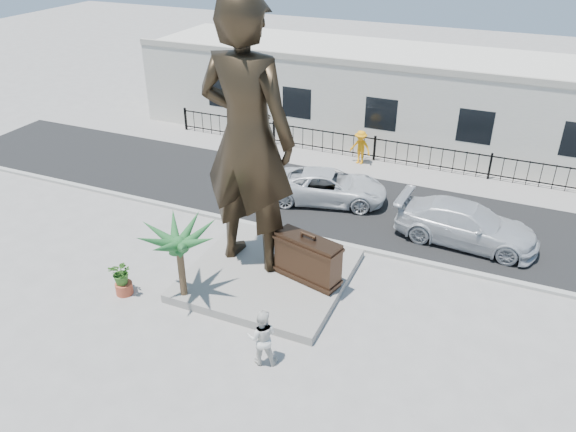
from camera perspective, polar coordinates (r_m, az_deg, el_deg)
name	(u,v)px	position (r m, az deg, el deg)	size (l,w,h in m)	color
ground	(263,307)	(18.12, -2.55, -9.21)	(100.00, 100.00, 0.00)	#9E9991
street	(343,201)	(24.42, 5.62, 1.55)	(40.00, 7.00, 0.01)	black
curb	(314,238)	(21.49, 2.66, -2.26)	(40.00, 0.25, 0.12)	#A5A399
far_sidewalk	(369,166)	(27.89, 8.24, 5.03)	(40.00, 2.50, 0.02)	#9E9991
plinth	(269,275)	(19.29, -1.96, -5.97)	(5.20, 5.20, 0.30)	gray
fence	(374,149)	(28.38, 8.78, 6.71)	(22.00, 0.10, 1.20)	black
building	(398,95)	(31.72, 11.10, 11.98)	(28.00, 7.00, 4.40)	silver
statue	(247,138)	(17.83, -4.17, 7.87)	(3.28, 2.15, 8.99)	#2C2216
suitcase	(308,259)	(18.39, 2.02, -4.39)	(2.24, 0.71, 1.58)	#352216
tourist	(262,337)	(15.69, -2.66, -12.21)	(0.85, 0.66, 1.75)	silver
car_white	(329,186)	(24.06, 4.15, 3.03)	(2.27, 4.93, 1.37)	silver
car_silver	(466,224)	(22.00, 17.67, -0.80)	(2.14, 5.25, 1.52)	silver
worker	(360,147)	(27.81, 7.37, 6.94)	(1.09, 0.63, 1.69)	#FF9E0D
palm_tree	(185,301)	(18.65, -10.42, -8.50)	(1.80, 1.80, 3.20)	#1E5426
planter	(124,288)	(19.33, -16.30, -7.06)	(0.56, 0.56, 0.40)	#B24A2F
shrub	(122,273)	(18.98, -16.56, -5.54)	(0.76, 0.66, 0.84)	#346621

